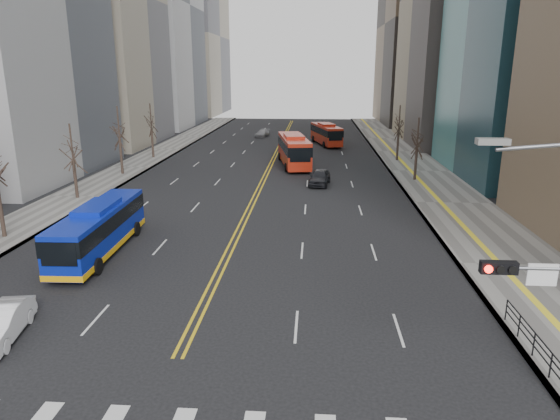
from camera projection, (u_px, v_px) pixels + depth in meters
name	position (u px, v px, depth m)	size (l,w,h in m)	color
sidewalk_right	(419.00, 171.00, 57.39)	(7.00, 130.00, 0.15)	#65625E
sidewalk_left	(131.00, 167.00, 59.65)	(5.00, 130.00, 0.15)	#65625E
centerline	(275.00, 156.00, 68.18)	(0.55, 100.00, 0.01)	gold
pedestrian_railing	(534.00, 341.00, 19.93)	(0.06, 6.06, 1.02)	black
street_trees	(183.00, 140.00, 47.70)	(35.20, 47.20, 7.60)	#2E221C
blue_bus	(99.00, 228.00, 31.43)	(2.83, 11.03, 3.22)	#0B22AF
red_bus_near	(294.00, 148.00, 60.77)	(4.70, 12.29, 3.78)	red
red_bus_far	(326.00, 133.00, 78.04)	(4.97, 10.80, 3.36)	red
car_white	(0.00, 324.00, 21.45)	(1.53, 4.39, 1.45)	white
car_dark_mid	(320.00, 177.00, 50.71)	(1.87, 4.64, 1.58)	black
car_silver	(262.00, 133.00, 87.85)	(1.72, 4.24, 1.23)	gray
car_dark_far	(332.00, 130.00, 93.79)	(1.84, 4.00, 1.11)	black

